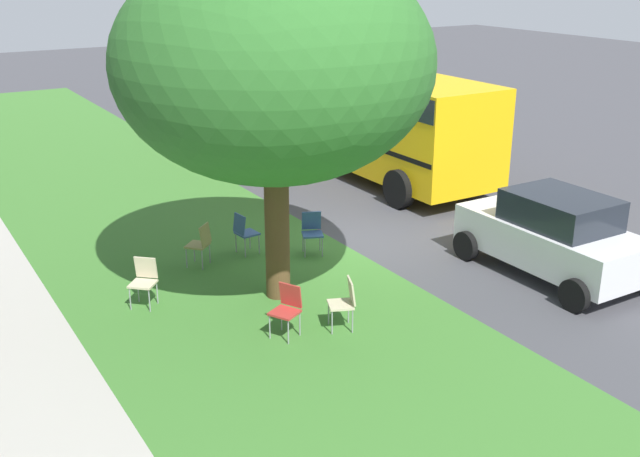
# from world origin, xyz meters

# --- Properties ---
(ground) EXTENTS (80.00, 80.00, 0.00)m
(ground) POSITION_xyz_m (0.00, 0.00, 0.00)
(ground) COLOR #424247
(grass_verge) EXTENTS (48.00, 6.00, 0.01)m
(grass_verge) POSITION_xyz_m (0.00, 3.20, 0.00)
(grass_verge) COLOR #3D752D
(grass_verge) RESTS_ON ground
(street_tree) EXTENTS (5.34, 5.34, 6.16)m
(street_tree) POSITION_xyz_m (-1.49, 2.62, 4.17)
(street_tree) COLOR brown
(street_tree) RESTS_ON ground
(chair_0) EXTENTS (0.59, 0.59, 0.88)m
(chair_0) POSITION_xyz_m (0.53, 3.27, 0.52)
(chair_0) COLOR olive
(chair_0) RESTS_ON ground
(chair_1) EXTENTS (0.55, 0.54, 0.88)m
(chair_1) POSITION_xyz_m (-0.01, 1.02, 0.52)
(chair_1) COLOR #335184
(chair_1) RESTS_ON ground
(chair_2) EXTENTS (0.54, 0.55, 0.88)m
(chair_2) POSITION_xyz_m (-3.21, 2.30, 0.52)
(chair_2) COLOR beige
(chair_2) RESTS_ON ground
(chair_3) EXTENTS (0.56, 0.56, 0.88)m
(chair_3) POSITION_xyz_m (-2.93, 3.23, 0.52)
(chair_3) COLOR #B7332D
(chair_3) RESTS_ON ground
(chair_4) EXTENTS (0.59, 0.59, 0.88)m
(chair_4) POSITION_xyz_m (-0.63, 4.83, 0.52)
(chair_4) COLOR beige
(chair_4) RESTS_ON ground
(chair_5) EXTENTS (0.46, 0.46, 0.88)m
(chair_5) POSITION_xyz_m (0.67, 2.25, 0.52)
(chair_5) COLOR #335184
(chair_5) RESTS_ON ground
(parked_car) EXTENTS (3.70, 1.92, 1.65)m
(parked_car) POSITION_xyz_m (-3.39, -2.34, 0.84)
(parked_car) COLOR silver
(parked_car) RESTS_ON ground
(school_bus) EXTENTS (10.40, 2.80, 2.88)m
(school_bus) POSITION_xyz_m (5.49, -3.60, 1.76)
(school_bus) COLOR yellow
(school_bus) RESTS_ON ground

